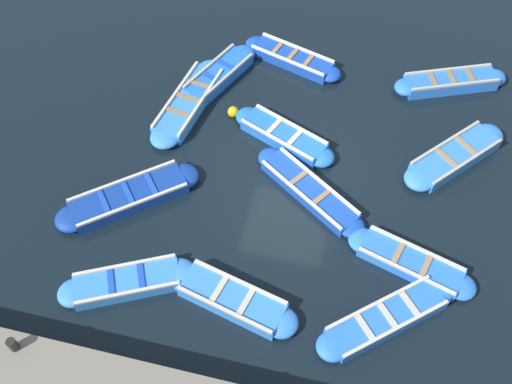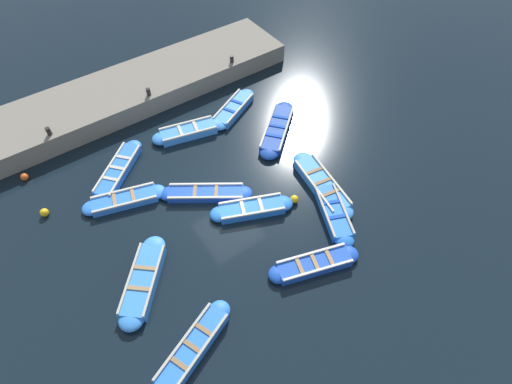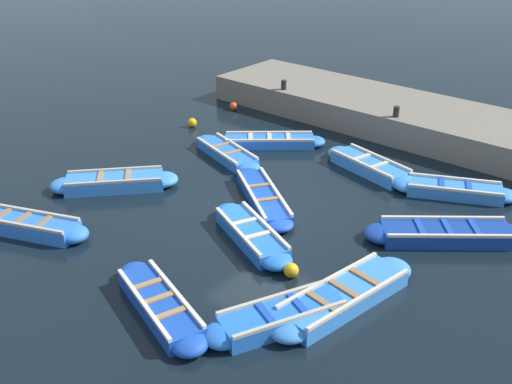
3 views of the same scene
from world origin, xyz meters
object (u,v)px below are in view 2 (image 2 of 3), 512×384
Objects in this scene: bollard_mid_south at (49,131)px; buoy_yellow_far at (294,199)px; bollard_mid_north at (148,92)px; buoy_orange_near at (24,177)px; boat_near_quay at (333,212)px; boat_centre at (193,348)px; boat_end_of_row at (118,170)px; boat_outer_right at (234,109)px; boat_bow_out at (314,264)px; boat_drifting at (322,184)px; bollard_north at (232,59)px; buoy_white_drifting at (44,212)px; boat_outer_left at (252,209)px; boat_broadside at (206,193)px; boat_far_corner at (188,131)px; boat_stern_in at (125,200)px; boat_alongside at (143,281)px; boat_mid_row at (277,129)px.

bollard_mid_south is 10.83m from buoy_yellow_far.
bollard_mid_north is 1.13× the size of buoy_orange_near.
boat_near_quay is at bearing -142.06° from bollard_mid_south.
boat_end_of_row is at bearing -7.42° from boat_centre.
buoy_orange_near is (1.41, 9.53, -0.01)m from boat_outer_right.
boat_near_quay is at bearing -58.15° from boat_bow_out.
boat_drifting is 1.40m from buoy_yellow_far.
bollard_north is (8.45, -1.14, 0.93)m from boat_drifting.
boat_drifting is 12.14× the size of buoy_white_drifting.
boat_outer_left is 8.08m from buoy_white_drifting.
boat_outer_right is 0.95× the size of boat_broadside.
boat_outer_right is at bearing -86.59° from boat_far_corner.
boat_stern_in is 9.70× the size of bollard_mid_south.
boat_outer_left is (-3.31, -3.89, 0.02)m from boat_stern_in.
boat_bow_out is at bearing -119.16° from boat_alongside.
boat_stern_in is at bearing 54.90° from buoy_yellow_far.
boat_stern_in is 7.86m from boat_bow_out.
boat_bow_out is 1.06× the size of boat_alongside.
boat_outer_left is 9.99× the size of buoy_yellow_far.
buoy_white_drifting is (-3.27, 6.23, -0.95)m from bollard_mid_north.
boat_drifting is (-6.10, -0.34, 0.01)m from boat_outer_right.
buoy_yellow_far is at bearing -141.01° from bollard_mid_south.
boat_bow_out is 1.04× the size of boat_near_quay.
bollard_north is (6.07, -5.26, 0.97)m from boat_broadside.
boat_far_corner reaches higher than buoy_white_drifting.
boat_mid_row is 6.29m from bollard_mid_north.
bollard_mid_north is at bearing -27.99° from boat_alongside.
boat_far_corner is at bearing -166.59° from bollard_mid_north.
boat_bow_out reaches higher than boat_stern_in.
buoy_yellow_far is (-8.38, -6.79, -0.95)m from bollard_mid_south.
boat_centre reaches higher than buoy_yellow_far.
boat_bow_out is 2.96m from buoy_yellow_far.
bollard_mid_south is 1.05× the size of buoy_yellow_far.
buoy_orange_near is at bearing 69.92° from boat_mid_row.
boat_broadside is at bearing 16.45° from boat_bow_out.
bollard_mid_south reaches higher than boat_mid_row.
boat_outer_left is at bearing -146.65° from bollard_mid_south.
boat_end_of_row is 10.56× the size of buoy_orange_near.
boat_near_quay is at bearing -128.48° from boat_outer_left.
boat_bow_out is 9.85× the size of bollard_north.
boat_far_corner is at bearing -84.11° from boat_end_of_row.
bollard_mid_south is at bearing 64.59° from boat_far_corner.
boat_near_quay is at bearing 156.80° from boat_drifting.
boat_outer_right is (8.77, -7.26, -0.03)m from boat_centre.
boat_drifting is at bearing -153.82° from boat_far_corner.
boat_drifting is at bearing -117.95° from buoy_white_drifting.
boat_near_quay reaches higher than boat_mid_row.
boat_broadside is 1.01× the size of boat_far_corner.
buoy_yellow_far is (-0.23, -6.46, -0.02)m from boat_alongside.
boat_end_of_row is at bearing 40.79° from boat_near_quay.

